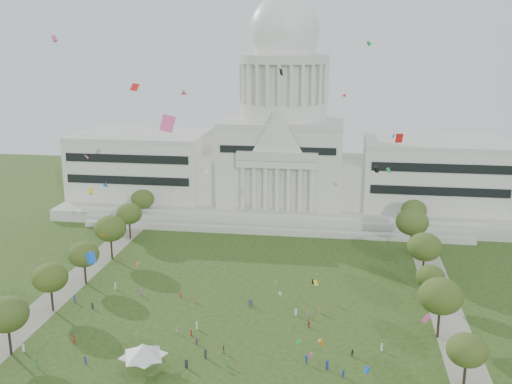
{
  "coord_description": "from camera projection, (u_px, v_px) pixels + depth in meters",
  "views": [
    {
      "loc": [
        22.35,
        -105.56,
        63.49
      ],
      "look_at": [
        0.0,
        45.0,
        24.0
      ],
      "focal_mm": 42.0,
      "sensor_mm": 36.0,
      "label": 1
    }
  ],
  "objects": [
    {
      "name": "ground",
      "position": [
        223.0,
        363.0,
        120.19
      ],
      "size": [
        400.0,
        400.0,
        0.0
      ],
      "primitive_type": "plane",
      "color": "#2D4216",
      "rests_on": "ground"
    },
    {
      "name": "row_tree_l_2",
      "position": [
        50.0,
        278.0,
        141.03
      ],
      "size": [
        8.42,
        8.42,
        11.97
      ],
      "color": "black",
      "rests_on": "ground"
    },
    {
      "name": "row_tree_r_6",
      "position": [
        414.0,
        210.0,
        195.9
      ],
      "size": [
        8.42,
        8.42,
        11.97
      ],
      "color": "black",
      "rests_on": "ground"
    },
    {
      "name": "row_tree_l_4",
      "position": [
        110.0,
        229.0,
        174.29
      ],
      "size": [
        9.29,
        9.29,
        13.21
      ],
      "color": "black",
      "rests_on": "ground"
    },
    {
      "name": "distant_crowd",
      "position": [
        177.0,
        325.0,
        134.42
      ],
      "size": [
        63.29,
        39.07,
        1.95
      ],
      "color": "silver",
      "rests_on": "ground"
    },
    {
      "name": "capitol",
      "position": [
        283.0,
        151.0,
        223.35
      ],
      "size": [
        160.0,
        64.5,
        91.3
      ],
      "color": "#BCB9B0",
      "rests_on": "ground"
    },
    {
      "name": "kite_swarm",
      "position": [
        226.0,
        217.0,
        117.59
      ],
      "size": [
        86.1,
        102.47,
        60.6
      ],
      "color": "blue",
      "rests_on": "ground"
    },
    {
      "name": "row_tree_r_2",
      "position": [
        441.0,
        296.0,
        128.18
      ],
      "size": [
        9.55,
        9.55,
        13.58
      ],
      "color": "black",
      "rests_on": "ground"
    },
    {
      "name": "path_left",
      "position": [
        65.0,
        289.0,
        155.74
      ],
      "size": [
        8.0,
        160.0,
        0.04
      ],
      "primitive_type": "cube",
      "color": "gray",
      "rests_on": "ground"
    },
    {
      "name": "person_5",
      "position": [
        197.0,
        341.0,
        127.34
      ],
      "size": [
        1.25,
        1.61,
        1.63
      ],
      "primitive_type": "imported",
      "rotation": [
        0.0,
        0.0,
        2.07
      ],
      "color": "#994C8C",
      "rests_on": "ground"
    },
    {
      "name": "person_2",
      "position": [
        353.0,
        353.0,
        122.4
      ],
      "size": [
        0.93,
        0.75,
        1.66
      ],
      "primitive_type": "imported",
      "rotation": [
        0.0,
        0.0,
        0.35
      ],
      "color": "#26262B",
      "rests_on": "ground"
    },
    {
      "name": "person_0",
      "position": [
        382.0,
        347.0,
        124.59
      ],
      "size": [
        0.91,
        1.02,
        1.75
      ],
      "primitive_type": "imported",
      "rotation": [
        0.0,
        0.0,
        5.23
      ],
      "color": "silver",
      "rests_on": "ground"
    },
    {
      "name": "row_tree_r_5",
      "position": [
        412.0,
        222.0,
        178.72
      ],
      "size": [
        9.82,
        9.82,
        13.96
      ],
      "color": "black",
      "rests_on": "ground"
    },
    {
      "name": "person_9",
      "position": [
        343.0,
        374.0,
        114.78
      ],
      "size": [
        1.05,
        1.21,
        1.67
      ],
      "primitive_type": "imported",
      "rotation": [
        0.0,
        0.0,
        1.01
      ],
      "color": "navy",
      "rests_on": "ground"
    },
    {
      "name": "row_tree_l_6",
      "position": [
        143.0,
        199.0,
        210.12
      ],
      "size": [
        8.19,
        8.19,
        11.64
      ],
      "color": "black",
      "rests_on": "ground"
    },
    {
      "name": "row_tree_l_5",
      "position": [
        129.0,
        214.0,
        192.49
      ],
      "size": [
        8.33,
        8.33,
        11.85
      ],
      "color": "black",
      "rests_on": "ground"
    },
    {
      "name": "event_tent",
      "position": [
        143.0,
        351.0,
        116.78
      ],
      "size": [
        12.59,
        12.59,
        5.35
      ],
      "color": "#4C4C4C",
      "rests_on": "ground"
    },
    {
      "name": "person_10",
      "position": [
        309.0,
        324.0,
        134.63
      ],
      "size": [
        0.83,
        1.09,
        1.65
      ],
      "primitive_type": "imported",
      "rotation": [
        0.0,
        0.0,
        1.22
      ],
      "color": "#B21E1E",
      "rests_on": "ground"
    },
    {
      "name": "row_tree_r_1",
      "position": [
        467.0,
        350.0,
        110.02
      ],
      "size": [
        7.58,
        7.58,
        10.78
      ],
      "color": "black",
      "rests_on": "ground"
    },
    {
      "name": "person_4",
      "position": [
        224.0,
        349.0,
        123.7
      ],
      "size": [
        0.95,
        1.19,
        1.79
      ],
      "primitive_type": "imported",
      "rotation": [
        0.0,
        0.0,
        5.13
      ],
      "color": "olive",
      "rests_on": "ground"
    },
    {
      "name": "person_3",
      "position": [
        306.0,
        359.0,
        119.68
      ],
      "size": [
        1.16,
        1.39,
        1.91
      ],
      "primitive_type": "imported",
      "rotation": [
        0.0,
        0.0,
        5.22
      ],
      "color": "navy",
      "rests_on": "ground"
    },
    {
      "name": "path_right",
      "position": [
        446.0,
        313.0,
        142.09
      ],
      "size": [
        8.0,
        160.0,
        0.04
      ],
      "primitive_type": "cube",
      "color": "gray",
      "rests_on": "ground"
    },
    {
      "name": "row_tree_r_4",
      "position": [
        425.0,
        247.0,
        159.41
      ],
      "size": [
        9.19,
        9.19,
        13.06
      ],
      "color": "black",
      "rests_on": "ground"
    },
    {
      "name": "row_tree_l_1",
      "position": [
        7.0,
        314.0,
        121.37
      ],
      "size": [
        8.86,
        8.86,
        12.59
      ],
      "color": "black",
      "rests_on": "ground"
    },
    {
      "name": "row_tree_l_3",
      "position": [
        84.0,
        254.0,
        156.87
      ],
      "size": [
        8.12,
        8.12,
        11.55
      ],
      "color": "black",
      "rests_on": "ground"
    },
    {
      "name": "person_8",
      "position": [
        177.0,
        330.0,
        132.18
      ],
      "size": [
        0.76,
        0.49,
        1.53
      ],
      "primitive_type": "imported",
      "rotation": [
        0.0,
        0.0,
        3.19
      ],
      "color": "silver",
      "rests_on": "ground"
    },
    {
      "name": "row_tree_r_3",
      "position": [
        430.0,
        277.0,
        145.12
      ],
      "size": [
        7.01,
        7.01,
        9.98
      ],
      "color": "black",
      "rests_on": "ground"
    }
  ]
}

